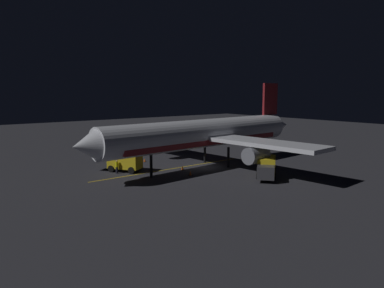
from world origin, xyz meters
TOP-DOWN VIEW (x-y plane):
  - ground_plane at (0.00, 0.00)m, footprint 180.00×180.00m
  - apron_guide_stripe at (1.96, 4.00)m, footprint 0.70×24.42m
  - airliner at (0.05, -0.61)m, footprint 34.78×39.81m
  - baggage_truck at (4.92, 10.23)m, footprint 6.25×4.99m
  - catering_truck at (-9.73, -2.02)m, footprint 5.31×5.91m
  - ground_crew_worker at (4.03, 11.30)m, footprint 0.40×0.40m
  - traffic_cone_near_left at (-2.84, 4.51)m, footprint 0.50×0.50m
  - traffic_cone_near_right at (0.54, 3.21)m, footprint 0.50×0.50m
  - traffic_cone_under_wing at (8.69, 4.31)m, footprint 0.50×0.50m

SIDE VIEW (x-z plane):
  - ground_plane at x=0.00m, z-range -0.20..0.00m
  - apron_guide_stripe at x=1.96m, z-range 0.00..0.01m
  - traffic_cone_near_left at x=-2.84m, z-range -0.03..0.52m
  - traffic_cone_near_right at x=0.54m, z-range -0.03..0.52m
  - traffic_cone_under_wing at x=8.69m, z-range -0.03..0.52m
  - ground_crew_worker at x=4.03m, z-range 0.02..1.76m
  - baggage_truck at x=4.92m, z-range 0.03..2.52m
  - catering_truck at x=-9.73m, z-range 0.03..2.54m
  - airliner at x=0.05m, z-range -1.33..10.59m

